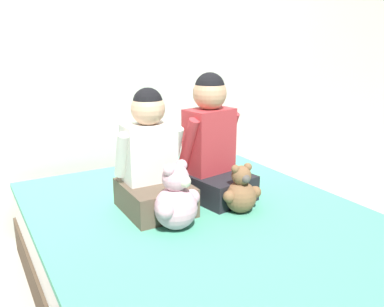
% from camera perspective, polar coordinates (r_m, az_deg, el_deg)
% --- Properties ---
extents(ground_plane, '(14.00, 14.00, 0.00)m').
position_cam_1_polar(ground_plane, '(2.18, 2.24, -19.59)').
color(ground_plane, '#B2A899').
extents(wall_behind_bed, '(8.00, 0.06, 2.50)m').
position_cam_1_polar(wall_behind_bed, '(2.79, -10.36, 15.39)').
color(wall_behind_bed, beige).
rests_on(wall_behind_bed, ground_plane).
extents(bed, '(1.53, 2.01, 0.44)m').
position_cam_1_polar(bed, '(2.06, 2.31, -14.65)').
color(bed, '#473828').
rests_on(bed, ground_plane).
extents(child_on_left, '(0.34, 0.36, 0.60)m').
position_cam_1_polar(child_on_left, '(1.99, -5.69, -1.38)').
color(child_on_left, brown).
rests_on(child_on_left, bed).
extents(child_on_right, '(0.36, 0.41, 0.66)m').
position_cam_1_polar(child_on_right, '(2.14, 2.78, 1.07)').
color(child_on_right, black).
rests_on(child_on_right, bed).
extents(teddy_bear_held_by_left_child, '(0.24, 0.20, 0.31)m').
position_cam_1_polar(teddy_bear_held_by_left_child, '(1.81, -2.24, -6.67)').
color(teddy_bear_held_by_left_child, '#DBA3B2').
rests_on(teddy_bear_held_by_left_child, bed).
extents(teddy_bear_held_by_right_child, '(0.21, 0.15, 0.25)m').
position_cam_1_polar(teddy_bear_held_by_right_child, '(2.00, 6.89, -5.40)').
color(teddy_bear_held_by_right_child, brown).
rests_on(teddy_bear_held_by_right_child, bed).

